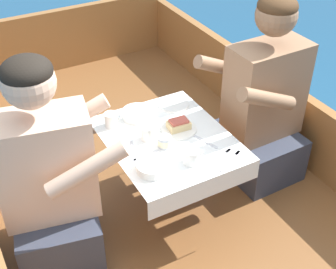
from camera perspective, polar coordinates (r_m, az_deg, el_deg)
name	(u,v)px	position (r m, az deg, el deg)	size (l,w,h in m)	color
ground_plane	(176,253)	(2.67, 0.93, -14.19)	(60.00, 60.00, 0.00)	navy
boat_deck	(176,234)	(2.55, 0.97, -12.09)	(1.82, 3.74, 0.29)	brown
gunwale_starboard	(312,135)	(2.75, 17.12, -0.03)	(0.06, 3.74, 0.41)	#936033
bow_coaming	(58,40)	(3.74, -13.32, 11.14)	(1.70, 0.06, 0.47)	#936033
cockpit_table	(168,147)	(2.25, 0.00, -1.58)	(0.56, 0.68, 0.44)	#B2B2B7
person_port	(50,183)	(2.07, -14.19, -5.80)	(0.58, 0.52, 1.01)	#333847
person_starboard	(262,108)	(2.52, 11.43, 3.17)	(0.53, 0.45, 1.03)	#333847
plate_sandwich	(179,129)	(2.26, 1.31, 0.68)	(0.18, 0.18, 0.01)	white
plate_bread	(173,104)	(2.45, 0.67, 3.73)	(0.16, 0.16, 0.01)	white
sandwich	(179,124)	(2.25, 1.32, 1.25)	(0.11, 0.08, 0.05)	#E0BC7F
bowl_port_near	(153,167)	(2.01, -1.88, -3.92)	(0.14, 0.14, 0.04)	white
bowl_starboard_near	(137,113)	(2.35, -3.79, 2.60)	(0.15, 0.15, 0.04)	white
coffee_cup_port	(191,156)	(2.05, 2.86, -2.68)	(0.10, 0.07, 0.07)	white
coffee_cup_starboard	(147,133)	(2.19, -2.54, 0.21)	(0.09, 0.06, 0.07)	white
coffee_cup_center	(111,119)	(2.29, -6.94, 1.86)	(0.09, 0.07, 0.07)	white
tin_can	(165,142)	(2.14, -0.43, -0.88)	(0.07, 0.07, 0.05)	silver
utensil_knife_port	(133,152)	(2.13, -4.25, -2.18)	(0.07, 0.17, 0.00)	silver
utensil_fork_port	(221,156)	(2.11, 6.53, -2.63)	(0.17, 0.07, 0.00)	silver
utensil_knife_starboard	(203,140)	(2.20, 4.31, -0.72)	(0.06, 0.17, 0.00)	silver
utensil_spoon_port	(167,153)	(2.12, -0.15, -2.29)	(0.16, 0.08, 0.01)	silver
utensil_fork_starboard	(232,159)	(2.10, 7.83, -2.94)	(0.16, 0.09, 0.00)	silver
utensil_spoon_starboard	(149,155)	(2.11, -2.38, -2.49)	(0.17, 0.02, 0.01)	silver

